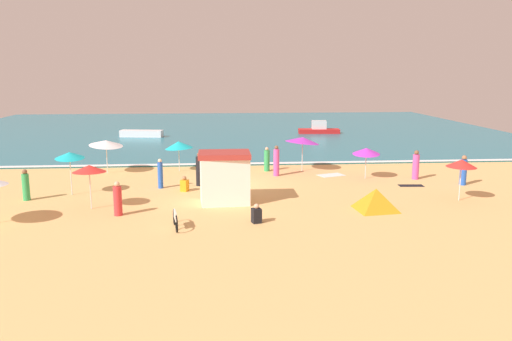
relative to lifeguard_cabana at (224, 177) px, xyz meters
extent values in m
plane|color=#E5B26B|center=(0.45, 4.24, -1.31)|extent=(60.00, 60.00, 0.00)
cube|color=teal|center=(0.45, 32.24, -1.26)|extent=(60.00, 44.00, 0.10)
cube|color=white|center=(0.45, 10.54, -1.21)|extent=(57.00, 0.70, 0.01)
cube|color=white|center=(0.00, 0.00, -0.15)|extent=(2.48, 2.01, 2.32)
cube|color=#A5332D|center=(0.00, 0.00, 1.14)|extent=(2.56, 2.01, 0.26)
cylinder|color=silver|center=(-7.40, 8.25, -0.26)|extent=(0.05, 0.05, 2.10)
cone|color=white|center=(-7.40, 8.25, 0.67)|extent=(3.03, 3.03, 0.60)
cylinder|color=silver|center=(-6.43, -0.68, -0.26)|extent=(0.05, 0.05, 2.09)
cone|color=red|center=(-6.43, -0.68, 0.67)|extent=(1.85, 1.85, 0.37)
cylinder|color=silver|center=(11.99, -0.50, -0.27)|extent=(0.05, 0.05, 2.08)
cone|color=red|center=(11.99, -0.50, 0.62)|extent=(2.13, 2.13, 0.43)
cylinder|color=silver|center=(5.30, 8.04, -0.21)|extent=(0.05, 0.05, 2.20)
cone|color=#B733C6|center=(5.30, 8.04, 0.76)|extent=(2.69, 2.67, 0.60)
cylinder|color=silver|center=(-2.81, 8.55, -0.34)|extent=(0.05, 0.05, 1.94)
cone|color=#19B7C6|center=(-2.81, 8.55, 0.45)|extent=(2.13, 2.11, 0.57)
cylinder|color=silver|center=(-8.12, 2.34, -0.18)|extent=(0.05, 0.05, 2.27)
cone|color=#19B7C6|center=(-8.12, 2.34, 0.84)|extent=(1.72, 1.74, 0.49)
cylinder|color=silver|center=(8.76, 5.26, -0.38)|extent=(0.05, 0.05, 1.86)
cone|color=#B733C6|center=(8.76, 5.26, 0.41)|extent=(2.04, 2.07, 0.56)
pyramid|color=orange|center=(7.16, -1.97, -0.79)|extent=(2.63, 2.65, 1.04)
torus|color=black|center=(-2.26, -3.59, -0.98)|extent=(0.17, 0.72, 0.72)
torus|color=black|center=(-2.09, -4.68, -0.98)|extent=(0.17, 0.72, 0.72)
cube|color=white|center=(-2.18, -4.14, -0.76)|extent=(0.20, 0.88, 0.36)
cylinder|color=green|center=(2.96, 8.16, -0.62)|extent=(0.42, 0.42, 1.38)
sphere|color=#DBA884|center=(2.96, 8.16, 0.18)|extent=(0.23, 0.23, 0.23)
cube|color=orange|center=(-2.15, 2.72, -1.00)|extent=(0.50, 0.50, 0.63)
sphere|color=#9E6B47|center=(-2.15, 2.72, -0.58)|extent=(0.23, 0.23, 0.23)
cylinder|color=green|center=(-10.13, 1.31, -0.62)|extent=(0.48, 0.48, 1.37)
sphere|color=brown|center=(-10.13, 1.31, 0.18)|extent=(0.26, 0.26, 0.26)
cylinder|color=blue|center=(-3.54, 3.59, -0.57)|extent=(0.32, 0.32, 1.47)
sphere|color=beige|center=(-3.54, 3.59, 0.26)|extent=(0.22, 0.22, 0.22)
cylinder|color=black|center=(-1.36, 4.08, -0.46)|extent=(0.54, 0.54, 1.69)
sphere|color=brown|center=(-1.36, 4.08, 0.49)|extent=(0.25, 0.25, 0.25)
cylinder|color=red|center=(-4.94, -1.95, -0.63)|extent=(0.46, 0.46, 1.36)
sphere|color=#DBA884|center=(-4.94, -1.95, 0.16)|extent=(0.26, 0.26, 0.26)
cylinder|color=blue|center=(13.89, 3.02, -0.57)|extent=(0.53, 0.53, 1.49)
sphere|color=#9E6B47|center=(13.89, 3.02, 0.30)|extent=(0.27, 0.27, 0.27)
cylinder|color=#D84CA5|center=(3.40, 6.54, -0.46)|extent=(0.43, 0.43, 1.70)
sphere|color=brown|center=(3.40, 6.54, 0.50)|extent=(0.24, 0.24, 0.24)
cube|color=black|center=(1.31, -3.66, -0.99)|extent=(0.47, 0.47, 0.64)
sphere|color=#DBA884|center=(1.31, -3.66, -0.56)|extent=(0.23, 0.23, 0.23)
cylinder|color=#D84CA5|center=(11.76, 4.83, -0.55)|extent=(0.53, 0.53, 1.53)
sphere|color=brown|center=(11.76, 4.83, 0.34)|extent=(0.27, 0.27, 0.27)
cube|color=black|center=(10.82, 3.04, -1.30)|extent=(1.45, 0.73, 0.01)
cube|color=white|center=(6.89, 6.44, -1.30)|extent=(1.88, 1.51, 0.01)
cube|color=white|center=(-7.59, 26.23, -0.88)|extent=(4.26, 1.76, 0.65)
cube|color=red|center=(10.39, 27.73, -0.99)|extent=(4.29, 1.66, 0.45)
cube|color=silver|center=(10.39, 27.73, -0.32)|extent=(1.52, 0.92, 0.88)
camera|label=1|loc=(-0.49, -25.61, 5.27)|focal=36.69mm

